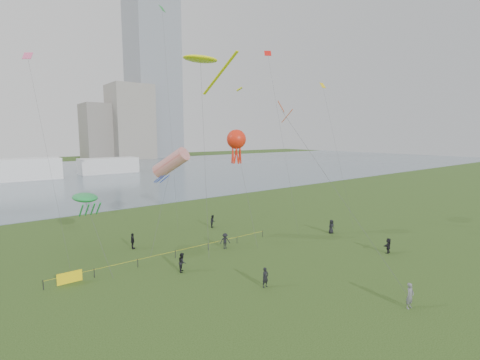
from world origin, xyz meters
TOP-DOWN VIEW (x-y plane):
  - ground_plane at (0.00, 0.00)m, footprint 400.00×400.00m
  - lake at (0.00, 100.00)m, footprint 400.00×120.00m
  - tower at (62.00, 168.00)m, footprint 24.00×24.00m
  - building_mid at (46.00, 162.00)m, footprint 20.00×20.00m
  - building_low at (32.00, 168.00)m, footprint 16.00×18.00m
  - pavilion_left at (-12.00, 95.00)m, footprint 22.00×8.00m
  - pavilion_right at (14.00, 98.00)m, footprint 18.00×7.00m
  - fence at (-11.97, 13.33)m, footprint 24.07×0.07m
  - kite_flyer at (2.82, -6.60)m, footprint 0.71×0.47m
  - spectator_a at (-6.98, 9.77)m, footprint 1.03×1.09m
  - spectator_b at (-0.07, 12.61)m, footprint 1.31×1.06m
  - spectator_c at (-8.22, 18.87)m, footprint 0.59×1.10m
  - spectator_d at (14.25, 9.14)m, footprint 0.91×0.63m
  - spectator_e at (12.90, 0.67)m, footprint 1.57×0.70m
  - spectator_f at (-3.16, 2.53)m, footprint 0.63×0.42m
  - spectator_g at (3.83, 20.96)m, footprint 1.03×1.06m
  - kite_stingray at (2.20, 20.78)m, footprint 7.83×11.40m
  - kite_windsock at (-3.55, 18.36)m, footprint 6.02×5.69m
  - kite_creature at (-12.65, 19.95)m, footprint 2.35×10.04m
  - kite_octopus at (3.42, 15.09)m, footprint 2.31×5.66m
  - kite_delta at (4.36, 7.70)m, footprint 1.42×14.94m
  - small_kites at (3.09, 20.72)m, footprint 35.39×13.06m

SIDE VIEW (x-z plane):
  - ground_plane at x=0.00m, z-range 0.00..0.00m
  - lake at x=0.00m, z-range -0.02..0.06m
  - fence at x=-11.97m, z-range 0.03..1.08m
  - spectator_e at x=12.90m, z-range 0.00..1.64m
  - spectator_f at x=-3.16m, z-range 0.00..1.70m
  - spectator_g at x=3.83m, z-range 0.00..1.72m
  - spectator_b at x=-0.07m, z-range 0.00..1.77m
  - spectator_a at x=-6.98m, z-range 0.00..1.78m
  - spectator_d at x=14.25m, z-range 0.00..1.79m
  - spectator_c at x=-8.22m, z-range 0.00..1.79m
  - kite_flyer at x=2.82m, z-range 0.00..1.91m
  - pavilion_right at x=14.00m, z-range 0.00..5.00m
  - pavilion_left at x=-12.00m, z-range 0.00..6.00m
  - kite_creature at x=-12.65m, z-range 2.84..9.42m
  - kite_windsock at x=-3.55m, z-range 3.76..15.03m
  - kite_octopus at x=3.42m, z-range 5.40..18.64m
  - building_low at x=32.00m, z-range 0.00..28.00m
  - kite_delta at x=4.36m, z-range 6.51..22.63m
  - building_mid at x=46.00m, z-range 0.00..38.00m
  - kite_stingray at x=2.20m, z-range 10.76..33.22m
  - small_kites at x=3.09m, z-range 17.93..28.35m
  - tower at x=62.00m, z-range 0.00..120.00m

